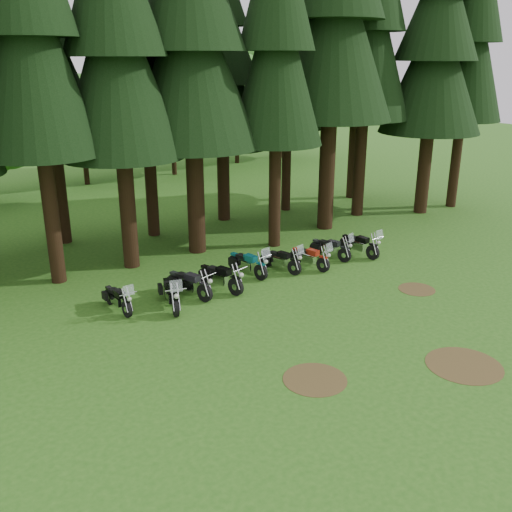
# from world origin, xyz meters

# --- Properties ---
(ground) EXTENTS (120.00, 120.00, 0.00)m
(ground) POSITION_xyz_m (0.00, 0.00, 0.00)
(ground) COLOR #285D17
(ground) RESTS_ON ground
(pine_front_4) EXTENTS (4.95, 4.95, 16.33)m
(pine_front_4) POSITION_xyz_m (-3.21, 9.40, 9.78)
(pine_front_4) COLOR black
(pine_front_4) RESTS_ON ground
(pine_front_5) EXTENTS (5.81, 5.81, 16.72)m
(pine_front_5) POSITION_xyz_m (0.07, 9.44, 10.01)
(pine_front_5) COLOR black
(pine_front_5) RESTS_ON ground
(pine_front_6) EXTENTS (4.15, 4.15, 16.75)m
(pine_front_6) POSITION_xyz_m (3.43, 8.02, 10.03)
(pine_front_6) COLOR black
(pine_front_6) RESTS_ON ground
(pine_front_9) EXTENTS (5.44, 5.44, 15.89)m
(pine_front_9) POSITION_xyz_m (13.94, 7.83, 9.51)
(pine_front_9) COLOR black
(pine_front_9) RESTS_ON ground
(pine_front_10) EXTENTS (4.25, 4.25, 17.69)m
(pine_front_10) POSITION_xyz_m (16.52, 7.63, 10.59)
(pine_front_10) COLOR black
(pine_front_10) RESTS_ON ground
(pine_back_2) EXTENTS (4.85, 4.85, 16.30)m
(pine_back_2) POSITION_xyz_m (-4.38, 14.40, 9.76)
(pine_back_2) COLOR black
(pine_back_2) RESTS_ON ground
(pine_back_3) EXTENTS (4.35, 4.35, 16.20)m
(pine_back_3) POSITION_xyz_m (-0.37, 12.94, 9.70)
(pine_back_3) COLOR black
(pine_back_3) RESTS_ON ground
(pine_back_4) EXTENTS (4.94, 4.94, 13.78)m
(pine_back_4) POSITION_xyz_m (4.04, 13.25, 8.25)
(pine_back_4) COLOR black
(pine_back_4) RESTS_ON ground
(pine_back_5) EXTENTS (3.94, 3.94, 16.33)m
(pine_back_5) POSITION_xyz_m (8.07, 12.86, 9.78)
(pine_back_5) COLOR black
(pine_back_5) RESTS_ON ground
(pine_back_6) EXTENTS (4.59, 4.59, 16.58)m
(pine_back_6) POSITION_xyz_m (13.36, 12.79, 9.93)
(pine_back_6) COLOR black
(pine_back_6) RESTS_ON ground
(decid_4) EXTENTS (5.93, 5.76, 7.41)m
(decid_4) POSITION_xyz_m (1.58, 26.32, 4.37)
(decid_4) COLOR black
(decid_4) RESTS_ON ground
(decid_5) EXTENTS (8.45, 8.21, 10.56)m
(decid_5) POSITION_xyz_m (8.29, 25.71, 6.23)
(decid_5) COLOR black
(decid_5) RESTS_ON ground
(decid_6) EXTENTS (7.06, 6.86, 8.82)m
(decid_6) POSITION_xyz_m (14.85, 27.01, 5.20)
(decid_6) COLOR black
(decid_6) RESTS_ON ground
(decid_7) EXTENTS (8.44, 8.20, 10.55)m
(decid_7) POSITION_xyz_m (19.46, 26.83, 6.22)
(decid_7) COLOR black
(decid_7) RESTS_ON ground
(dirt_patch_0) EXTENTS (1.80, 1.80, 0.01)m
(dirt_patch_0) POSITION_xyz_m (-3.00, -2.00, 0.01)
(dirt_patch_0) COLOR #4C3D1E
(dirt_patch_0) RESTS_ON ground
(dirt_patch_1) EXTENTS (1.40, 1.40, 0.01)m
(dirt_patch_1) POSITION_xyz_m (4.50, 0.50, 0.01)
(dirt_patch_1) COLOR #4C3D1E
(dirt_patch_1) RESTS_ON ground
(dirt_patch_2) EXTENTS (2.20, 2.20, 0.01)m
(dirt_patch_2) POSITION_xyz_m (1.00, -4.00, 0.01)
(dirt_patch_2) COLOR #4C3D1E
(dirt_patch_2) RESTS_ON ground
(motorcycle_0) EXTENTS (0.38, 1.99, 1.26)m
(motorcycle_0) POSITION_xyz_m (-5.51, 5.51, 0.42)
(motorcycle_0) COLOR black
(motorcycle_0) RESTS_ON ground
(motorcycle_1) EXTENTS (0.96, 2.26, 1.44)m
(motorcycle_1) POSITION_xyz_m (-3.89, 4.63, 0.48)
(motorcycle_1) COLOR black
(motorcycle_1) RESTS_ON ground
(motorcycle_2) EXTENTS (0.71, 2.22, 0.92)m
(motorcycle_2) POSITION_xyz_m (-2.86, 5.13, 0.47)
(motorcycle_2) COLOR black
(motorcycle_2) RESTS_ON ground
(motorcycle_3) EXTENTS (0.64, 2.28, 0.94)m
(motorcycle_3) POSITION_xyz_m (-1.59, 4.97, 0.48)
(motorcycle_3) COLOR black
(motorcycle_3) RESTS_ON ground
(motorcycle_4) EXTENTS (0.60, 2.25, 1.41)m
(motorcycle_4) POSITION_xyz_m (0.15, 5.60, 0.47)
(motorcycle_4) COLOR black
(motorcycle_4) RESTS_ON ground
(motorcycle_5) EXTENTS (0.75, 2.12, 1.34)m
(motorcycle_5) POSITION_xyz_m (1.54, 5.18, 0.45)
(motorcycle_5) COLOR black
(motorcycle_5) RESTS_ON ground
(motorcycle_6) EXTENTS (0.64, 2.11, 1.33)m
(motorcycle_6) POSITION_xyz_m (2.75, 4.74, 0.44)
(motorcycle_6) COLOR black
(motorcycle_6) RESTS_ON ground
(motorcycle_7) EXTENTS (0.78, 2.12, 1.34)m
(motorcycle_7) POSITION_xyz_m (4.27, 5.08, 0.45)
(motorcycle_7) COLOR black
(motorcycle_7) RESTS_ON ground
(motorcycle_8) EXTENTS (0.48, 2.26, 1.42)m
(motorcycle_8) POSITION_xyz_m (5.62, 4.63, 0.47)
(motorcycle_8) COLOR black
(motorcycle_8) RESTS_ON ground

